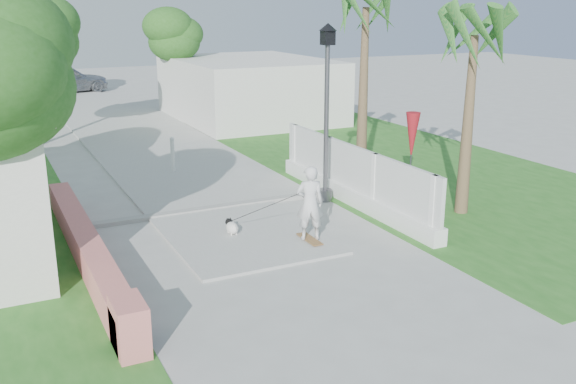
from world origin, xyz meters
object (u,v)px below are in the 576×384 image
skateboarder (274,207)px  parked_car (64,79)px  street_lamp (327,107)px  patio_umbrella (412,137)px  bollard (173,154)px  dog (232,227)px

skateboarder → parked_car: (-0.76, 26.57, 0.08)m
skateboarder → parked_car: 26.58m
street_lamp → patio_umbrella: street_lamp is taller
bollard → dog: size_ratio=2.00×
patio_umbrella → skateboarder: 4.51m
bollard → parked_car: parked_car is taller
bollard → patio_umbrella: 7.25m
street_lamp → bollard: (-2.70, 4.50, -1.84)m
skateboarder → dog: skateboarder is taller
patio_umbrella → skateboarder: bearing=-166.7°
skateboarder → dog: size_ratio=3.17×
street_lamp → dog: street_lamp is taller
street_lamp → skateboarder: 3.55m
bollard → parked_car: 20.07m
bollard → skateboarder: bearing=-87.2°
dog → street_lamp: bearing=23.4°
patio_umbrella → skateboarder: (-4.29, -1.01, -0.95)m
street_lamp → patio_umbrella: bearing=-27.8°
dog → skateboarder: bearing=-41.4°
street_lamp → skateboarder: bearing=-139.8°
parked_car → dog: bearing=162.6°
parked_car → patio_umbrella: bearing=173.7°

